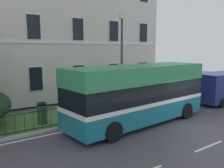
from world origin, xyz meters
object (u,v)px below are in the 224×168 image
(georgian_townhouse, at_px, (57,20))
(litter_bin, at_px, (42,113))
(white_panel_van, at_px, (221,87))
(street_lamp_post, at_px, (122,55))
(single_decker_bus, at_px, (139,93))

(georgian_townhouse, distance_m, litter_bin, 11.20)
(white_panel_van, distance_m, street_lamp_post, 8.84)
(georgian_townhouse, bearing_deg, white_panel_van, -50.12)
(street_lamp_post, bearing_deg, single_decker_bus, -106.32)
(single_decker_bus, relative_size, street_lamp_post, 1.41)
(single_decker_bus, bearing_deg, litter_bin, 145.22)
(georgian_townhouse, relative_size, litter_bin, 14.25)
(georgian_townhouse, xyz_separation_m, white_panel_van, (9.02, -10.79, -5.61))
(single_decker_bus, distance_m, street_lamp_post, 3.38)
(single_decker_bus, bearing_deg, white_panel_van, -2.73)
(single_decker_bus, height_order, white_panel_van, single_decker_bus)
(georgian_townhouse, distance_m, white_panel_van, 15.14)
(street_lamp_post, xyz_separation_m, litter_bin, (-5.41, 0.19, -3.07))
(white_panel_van, height_order, street_lamp_post, street_lamp_post)
(georgian_townhouse, xyz_separation_m, single_decker_bus, (0.15, -11.01, -5.10))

